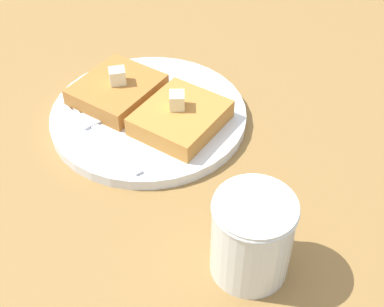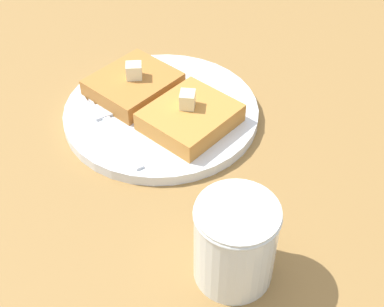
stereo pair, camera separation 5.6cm
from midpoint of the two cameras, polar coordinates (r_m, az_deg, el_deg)
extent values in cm
cube|color=olive|center=(71.16, -6.89, 4.33)|extent=(128.66, 128.66, 2.31)
cylinder|color=silver|center=(67.66, -7.02, 3.94)|extent=(24.46, 24.46, 1.36)
torus|color=brown|center=(67.49, -7.04, 4.13)|extent=(24.46, 24.46, 0.80)
cube|color=#BE7E35|center=(64.00, -3.75, 3.72)|extent=(11.49, 12.35, 2.39)
cube|color=#AE6E2F|center=(69.26, -10.32, 6.54)|extent=(11.49, 12.35, 2.39)
cube|color=beige|center=(63.09, -4.18, 5.55)|extent=(2.29, 2.41, 1.96)
cube|color=#F0EEC6|center=(67.99, -10.36, 8.03)|extent=(2.57, 2.49, 1.96)
cube|color=silver|center=(62.39, -10.85, 0.41)|extent=(8.60, 6.64, 0.36)
cube|color=silver|center=(66.96, -13.48, 3.39)|extent=(3.56, 3.43, 0.36)
cube|color=silver|center=(69.00, -15.21, 4.38)|extent=(2.77, 2.15, 0.36)
cube|color=silver|center=(69.13, -14.80, 4.56)|extent=(2.77, 2.15, 0.36)
cube|color=silver|center=(69.27, -14.40, 4.73)|extent=(2.77, 2.15, 0.36)
cube|color=silver|center=(69.41, -13.99, 4.91)|extent=(2.77, 2.15, 0.36)
cylinder|color=#54270A|center=(49.95, 3.05, -9.85)|extent=(6.89, 6.89, 6.66)
cylinder|color=silver|center=(49.06, 3.10, -9.07)|extent=(7.49, 7.49, 8.91)
torus|color=silver|center=(45.96, 3.29, -6.02)|extent=(7.69, 7.69, 0.50)
camera|label=1|loc=(0.03, -92.87, -2.70)|focal=50.00mm
camera|label=2|loc=(0.03, 87.13, 2.70)|focal=50.00mm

